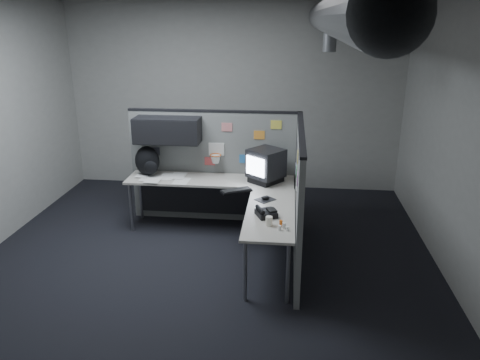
# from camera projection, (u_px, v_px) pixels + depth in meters

# --- Properties ---
(room) EXTENTS (5.62, 5.62, 3.22)m
(room) POSITION_uv_depth(u_px,v_px,m) (253.00, 90.00, 5.01)
(room) COLOR black
(room) RESTS_ON ground
(partition_back) EXTENTS (2.44, 0.42, 1.63)m
(partition_back) POSITION_uv_depth(u_px,v_px,m) (202.00, 155.00, 6.60)
(partition_back) COLOR slate
(partition_back) RESTS_ON ground
(partition_right) EXTENTS (0.07, 2.23, 1.63)m
(partition_right) POSITION_uv_depth(u_px,v_px,m) (299.00, 196.00, 5.57)
(partition_right) COLOR slate
(partition_right) RESTS_ON ground
(desk) EXTENTS (2.31, 2.11, 0.73)m
(desk) POSITION_uv_depth(u_px,v_px,m) (225.00, 195.00, 6.19)
(desk) COLOR #B5AFA3
(desk) RESTS_ON ground
(monitor) EXTENTS (0.56, 0.56, 0.45)m
(monitor) POSITION_uv_depth(u_px,v_px,m) (266.00, 165.00, 6.25)
(monitor) COLOR black
(monitor) RESTS_ON desk
(keyboard) EXTENTS (0.42, 0.32, 0.04)m
(keyboard) POSITION_uv_depth(u_px,v_px,m) (236.00, 191.00, 5.96)
(keyboard) COLOR black
(keyboard) RESTS_ON desk
(mouse) EXTENTS (0.28, 0.28, 0.05)m
(mouse) POSITION_uv_depth(u_px,v_px,m) (265.00, 199.00, 5.70)
(mouse) COLOR black
(mouse) RESTS_ON desk
(phone) EXTENTS (0.28, 0.29, 0.11)m
(phone) POSITION_uv_depth(u_px,v_px,m) (266.00, 213.00, 5.22)
(phone) COLOR black
(phone) RESTS_ON desk
(bottles) EXTENTS (0.12, 0.13, 0.07)m
(bottles) POSITION_uv_depth(u_px,v_px,m) (283.00, 226.00, 4.92)
(bottles) COLOR silver
(bottles) RESTS_ON desk
(cup) EXTENTS (0.09, 0.09, 0.10)m
(cup) POSITION_uv_depth(u_px,v_px,m) (269.00, 221.00, 4.98)
(cup) COLOR white
(cup) RESTS_ON desk
(papers) EXTENTS (0.79, 0.50, 0.02)m
(papers) POSITION_uv_depth(u_px,v_px,m) (162.00, 177.00, 6.47)
(papers) COLOR white
(papers) RESTS_ON desk
(backpack) EXTENTS (0.40, 0.36, 0.42)m
(backpack) POSITION_uv_depth(u_px,v_px,m) (148.00, 162.00, 6.52)
(backpack) COLOR black
(backpack) RESTS_ON desk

